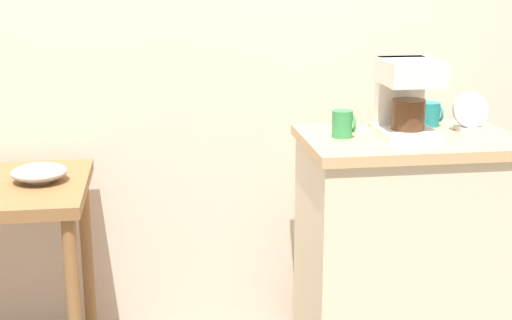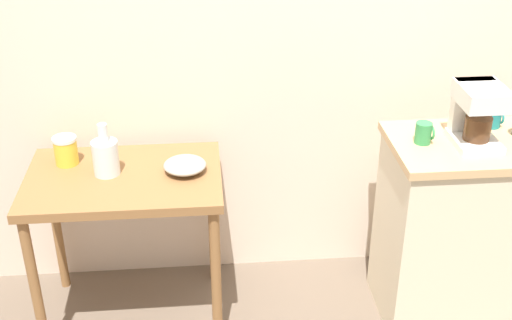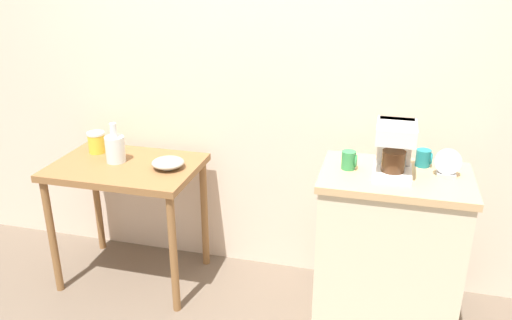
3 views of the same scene
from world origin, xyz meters
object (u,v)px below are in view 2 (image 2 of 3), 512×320
at_px(mug_tall_green, 424,133).
at_px(coffee_maker, 477,111).
at_px(mug_dark_teal, 493,118).
at_px(canister_enamel, 66,150).
at_px(bowl_stoneware, 185,165).
at_px(glass_carafe_vase, 106,156).

bearing_deg(mug_tall_green, coffee_maker, -3.28).
bearing_deg(mug_dark_teal, canister_enamel, 177.71).
distance_m(bowl_stoneware, coffee_maker, 1.24).
relative_size(glass_carafe_vase, mug_dark_teal, 2.73).
xyz_separation_m(bowl_stoneware, glass_carafe_vase, (-0.33, 0.02, 0.05)).
bearing_deg(glass_carafe_vase, bowl_stoneware, -2.77).
distance_m(bowl_stoneware, mug_dark_teal, 1.37).
xyz_separation_m(bowl_stoneware, mug_tall_green, (1.00, -0.08, 0.15)).
relative_size(glass_carafe_vase, canister_enamel, 1.83).
bearing_deg(glass_carafe_vase, coffee_maker, -4.11).
relative_size(coffee_maker, mug_dark_teal, 3.05).
bearing_deg(bowl_stoneware, canister_enamel, 166.58).
bearing_deg(canister_enamel, coffee_maker, -7.19).
distance_m(bowl_stoneware, mug_tall_green, 1.02).
xyz_separation_m(canister_enamel, mug_dark_teal, (1.87, -0.07, 0.12)).
distance_m(bowl_stoneware, glass_carafe_vase, 0.34).
bearing_deg(mug_tall_green, canister_enamel, 172.28).
bearing_deg(mug_tall_green, mug_dark_teal, 20.23).
relative_size(bowl_stoneware, coffee_maker, 0.70).
relative_size(bowl_stoneware, mug_tall_green, 1.99).
height_order(mug_dark_teal, mug_tall_green, mug_tall_green).
height_order(glass_carafe_vase, mug_dark_teal, glass_carafe_vase).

